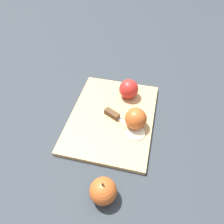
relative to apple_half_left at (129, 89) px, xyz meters
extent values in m
plane|color=#282D33|center=(0.11, -0.04, -0.05)|extent=(4.00, 4.00, 0.00)
cube|color=tan|center=(0.11, -0.04, -0.04)|extent=(0.39, 0.31, 0.01)
sphere|color=red|center=(0.00, 0.00, 0.00)|extent=(0.07, 0.07, 0.07)
cylinder|color=beige|center=(0.00, 0.01, 0.00)|extent=(0.07, 0.01, 0.07)
sphere|color=#AD4C1E|center=(0.14, 0.04, 0.00)|extent=(0.07, 0.07, 0.07)
cylinder|color=beige|center=(0.14, 0.05, 0.00)|extent=(0.06, 0.04, 0.07)
cube|color=silver|center=(0.14, 0.02, -0.03)|extent=(0.05, 0.07, 0.00)
cube|color=#472D19|center=(0.11, -0.04, -0.03)|extent=(0.05, 0.06, 0.02)
cylinder|color=beige|center=(0.17, 0.05, -0.03)|extent=(0.06, 0.06, 0.00)
sphere|color=#AD4C1E|center=(0.39, -0.02, -0.01)|extent=(0.07, 0.07, 0.07)
cylinder|color=#4C3319|center=(0.39, -0.02, 0.03)|extent=(0.01, 0.00, 0.01)
camera|label=1|loc=(0.61, 0.05, 0.54)|focal=35.00mm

